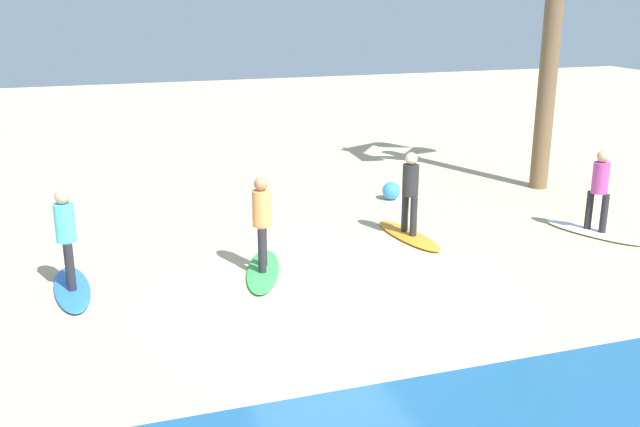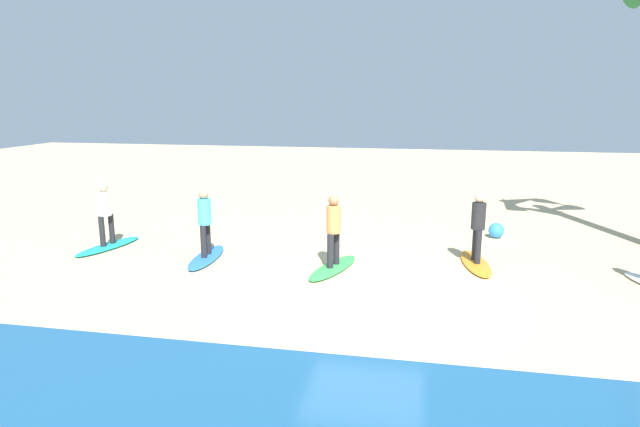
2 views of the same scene
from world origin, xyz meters
name	(u,v)px [view 1 (image 1 of 2)]	position (x,y,z in m)	size (l,w,h in m)	color
ground_plane	(333,292)	(0.00, 0.00, 0.00)	(60.00, 60.00, 0.00)	#CCB789
surfboard_white	(594,232)	(-5.98, -1.12, 0.04)	(2.10, 0.56, 0.09)	white
surfer_white	(600,185)	(-5.98, -1.12, 1.04)	(0.32, 0.43, 1.64)	#232328
surfboard_orange	(408,235)	(-2.34, -2.12, 0.04)	(2.10, 0.56, 0.09)	orange
surfer_orange	(410,187)	(-2.34, -2.12, 1.04)	(0.32, 0.46, 1.64)	#232328
surfboard_green	(263,271)	(0.88, -1.15, 0.04)	(2.10, 0.56, 0.09)	green
surfer_green	(262,216)	(0.88, -1.15, 1.04)	(0.32, 0.45, 1.64)	#232328
surfboard_blue	(72,289)	(4.04, -1.35, 0.04)	(2.10, 0.56, 0.09)	blue
surfer_blue	(66,231)	(4.04, -1.35, 1.04)	(0.32, 0.46, 1.64)	#232328
beach_ball	(391,191)	(-3.11, -4.76, 0.21)	(0.43, 0.43, 0.43)	#338CE5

